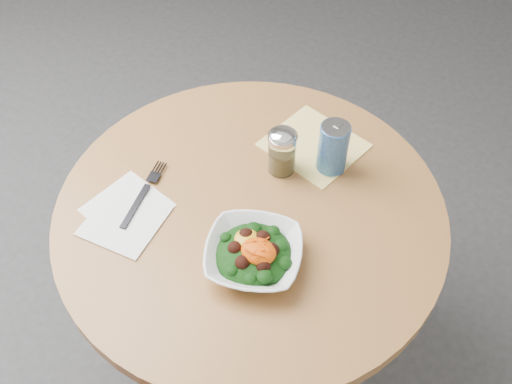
# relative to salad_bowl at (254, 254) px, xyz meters

# --- Properties ---
(ground) EXTENTS (6.00, 6.00, 0.00)m
(ground) POSITION_rel_salad_bowl_xyz_m (-0.07, 0.13, -0.78)
(ground) COLOR #2F2F32
(ground) RESTS_ON ground
(table) EXTENTS (0.90, 0.90, 0.75)m
(table) POSITION_rel_salad_bowl_xyz_m (-0.07, 0.13, -0.23)
(table) COLOR black
(table) RESTS_ON ground
(cloth_napkin) EXTENTS (0.27, 0.26, 0.00)m
(cloth_napkin) POSITION_rel_salad_bowl_xyz_m (-0.02, 0.38, -0.03)
(cloth_napkin) COLOR #E8B90C
(cloth_napkin) RESTS_ON table
(paper_napkins) EXTENTS (0.20, 0.22, 0.00)m
(paper_napkins) POSITION_rel_salad_bowl_xyz_m (-0.32, -0.02, -0.03)
(paper_napkins) COLOR white
(paper_napkins) RESTS_ON table
(salad_bowl) EXTENTS (0.25, 0.25, 0.08)m
(salad_bowl) POSITION_rel_salad_bowl_xyz_m (0.00, 0.00, 0.00)
(salad_bowl) COLOR white
(salad_bowl) RESTS_ON table
(fork) EXTENTS (0.05, 0.21, 0.00)m
(fork) POSITION_rel_salad_bowl_xyz_m (-0.31, 0.05, -0.02)
(fork) COLOR black
(fork) RESTS_ON table
(spice_shaker) EXTENTS (0.07, 0.07, 0.12)m
(spice_shaker) POSITION_rel_salad_bowl_xyz_m (-0.06, 0.27, 0.03)
(spice_shaker) COLOR silver
(spice_shaker) RESTS_ON table
(beverage_can) EXTENTS (0.07, 0.07, 0.14)m
(beverage_can) POSITION_rel_salad_bowl_xyz_m (0.04, 0.33, 0.04)
(beverage_can) COLOR navy
(beverage_can) RESTS_ON table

